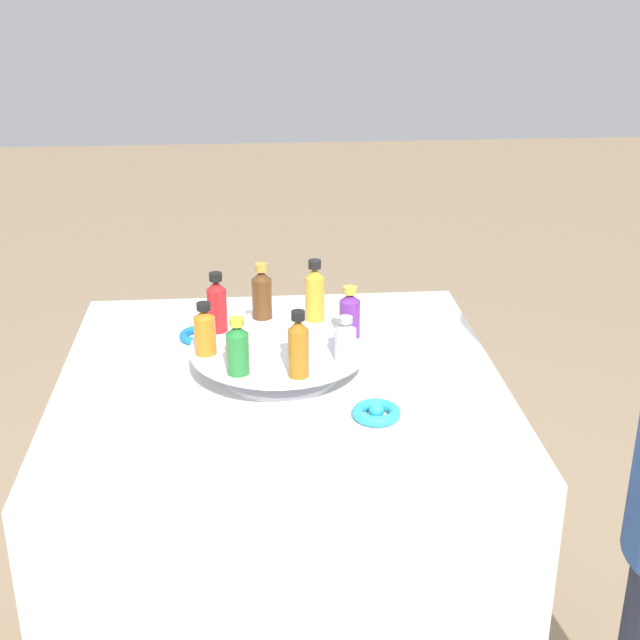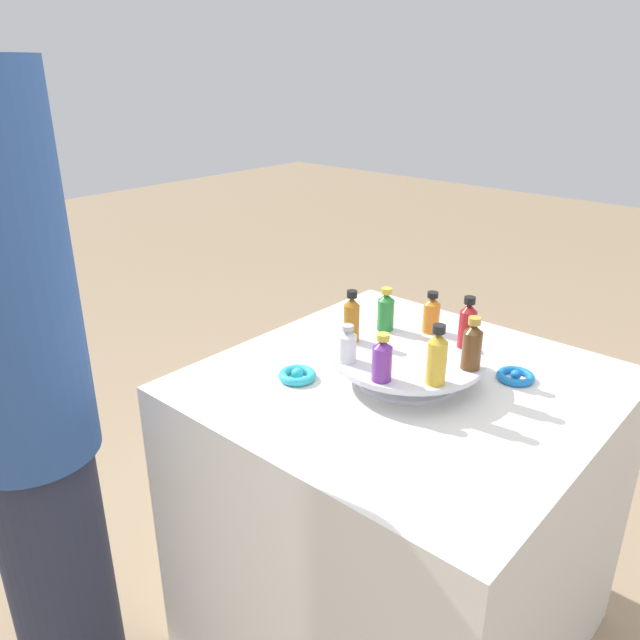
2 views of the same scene
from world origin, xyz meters
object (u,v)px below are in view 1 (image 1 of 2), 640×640
bottle_amber (298,346)px  bottle_purple (350,314)px  ribbon_bow_teal (376,412)px  bottle_brown (262,293)px  bottle_orange (205,330)px  ribbon_bow_blue (199,335)px  bottle_red (217,304)px  bottle_green (238,348)px  bottle_clear (345,340)px  bottle_gold (315,293)px  display_stand (279,356)px

bottle_amber → bottle_purple: bearing=56.8°
ribbon_bow_teal → bottle_brown: bearing=120.6°
bottle_orange → ribbon_bow_teal: 0.35m
bottle_orange → ribbon_bow_blue: bottle_orange is taller
bottle_purple → ribbon_bow_blue: bearing=152.5°
bottle_red → bottle_orange: size_ratio=1.20×
bottle_amber → ribbon_bow_teal: bottle_amber is taller
bottle_green → bottle_clear: bottle_green is taller
bottle_green → ribbon_bow_teal: bottle_green is taller
bottle_gold → ribbon_bow_blue: size_ratio=1.50×
bottle_orange → bottle_amber: (0.17, -0.11, 0.01)m
bottle_brown → bottle_red: size_ratio=0.96×
bottle_red → ribbon_bow_blue: bearing=112.2°
display_stand → ribbon_bow_teal: (0.16, -0.18, -0.03)m
display_stand → bottle_gold: bottle_gold is taller
bottle_gold → bottle_purple: 0.11m
bottle_clear → bottle_purple: size_ratio=0.83×
bottle_gold → bottle_green: 0.28m
bottle_clear → ribbon_bow_teal: bottle_clear is taller
bottle_purple → ribbon_bow_blue: bottle_purple is taller
bottle_orange → bottle_amber: bottle_amber is taller
bottle_red → ribbon_bow_teal: 0.40m
bottle_gold → ribbon_bow_teal: (0.08, -0.30, -0.11)m
display_stand → ribbon_bow_blue: size_ratio=4.04×
bottle_green → bottle_purple: bottle_green is taller
ribbon_bow_teal → bottle_gold: bearing=105.6°
bottle_amber → display_stand: bearing=101.8°
bottle_amber → bottle_clear: (0.09, 0.06, -0.02)m
ribbon_bow_blue → ribbon_bow_teal: bearing=-48.8°
bottle_gold → bottle_amber: bottle_gold is taller
bottle_orange → ribbon_bow_blue: bearing=96.4°
bottle_clear → bottle_red: bearing=146.8°
bottle_amber → bottle_purple: size_ratio=1.21×
bottle_brown → bottle_red: 0.11m
display_stand → bottle_clear: (0.12, -0.08, 0.06)m
bottle_gold → bottle_orange: 0.26m
display_stand → bottle_purple: 0.16m
bottle_red → bottle_orange: (-0.02, -0.11, -0.01)m
display_stand → bottle_red: size_ratio=2.84×
bottle_brown → bottle_clear: bearing=-55.7°
bottle_gold → display_stand: bearing=-123.2°
bottle_amber → bottle_clear: 0.11m
bottle_clear → ribbon_bow_teal: bearing=-67.8°
ribbon_bow_blue → bottle_gold: bearing=-15.6°
bottle_green → bottle_clear: size_ratio=1.25×
bottle_orange → bottle_purple: (0.28, 0.06, 0.00)m
bottle_red → ribbon_bow_blue: (-0.04, 0.11, -0.11)m
bottle_orange → bottle_purple: bottle_purple is taller
bottle_clear → ribbon_bow_blue: (-0.28, 0.26, -0.09)m
bottle_red → bottle_gold: bearing=11.8°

